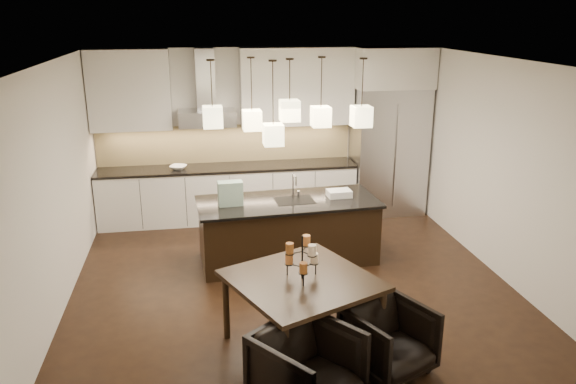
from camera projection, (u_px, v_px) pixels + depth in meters
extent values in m
cube|color=black|center=(291.00, 281.00, 7.31)|extent=(5.50, 5.50, 0.02)
cube|color=white|center=(291.00, 60.00, 6.45)|extent=(5.50, 5.50, 0.02)
cube|color=silver|center=(263.00, 132.00, 9.47)|extent=(5.50, 0.02, 2.80)
cube|color=silver|center=(353.00, 278.00, 4.29)|extent=(5.50, 0.02, 2.80)
cube|color=silver|center=(54.00, 189.00, 6.44)|extent=(0.02, 5.50, 2.80)
cube|color=silver|center=(499.00, 168.00, 7.32)|extent=(0.02, 5.50, 2.80)
cube|color=#B7B7BA|center=(388.00, 151.00, 9.55)|extent=(1.20, 0.72, 2.15)
cube|color=silver|center=(393.00, 67.00, 9.12)|extent=(1.26, 0.72, 0.65)
cube|color=silver|center=(229.00, 194.00, 9.36)|extent=(4.21, 0.62, 0.88)
cube|color=black|center=(228.00, 167.00, 9.21)|extent=(4.21, 0.66, 0.04)
cube|color=#D5BF80|center=(226.00, 143.00, 9.39)|extent=(4.21, 0.02, 0.63)
cube|color=silver|center=(129.00, 90.00, 8.72)|extent=(1.25, 0.35, 1.25)
cube|color=silver|center=(297.00, 87.00, 9.14)|extent=(1.85, 0.35, 1.25)
cube|color=#B7B7BA|center=(207.00, 118.00, 8.96)|extent=(0.90, 0.52, 0.24)
cube|color=#B7B7BA|center=(205.00, 79.00, 8.88)|extent=(0.30, 0.28, 0.96)
imported|color=silver|center=(178.00, 167.00, 9.02)|extent=(0.33, 0.33, 0.06)
cube|color=black|center=(288.00, 232.00, 7.81)|extent=(2.44, 1.09, 0.84)
cube|color=black|center=(288.00, 202.00, 7.67)|extent=(2.52, 1.17, 0.04)
cube|color=#27653F|center=(230.00, 193.00, 7.44)|extent=(0.33, 0.19, 0.32)
cube|color=silver|center=(339.00, 193.00, 7.81)|extent=(0.34, 0.25, 0.10)
cylinder|color=beige|center=(314.00, 258.00, 5.65)|extent=(0.10, 0.10, 0.10)
cylinder|color=#DC8341|center=(289.00, 259.00, 5.64)|extent=(0.10, 0.10, 0.10)
cylinder|color=#985523|center=(303.00, 268.00, 5.44)|extent=(0.10, 0.10, 0.10)
cylinder|color=#DC8341|center=(306.00, 240.00, 5.66)|extent=(0.10, 0.10, 0.10)
cylinder|color=#985523|center=(290.00, 248.00, 5.47)|extent=(0.10, 0.10, 0.10)
cylinder|color=beige|center=(312.00, 250.00, 5.43)|extent=(0.10, 0.10, 0.10)
imported|color=black|center=(307.00, 369.00, 4.89)|extent=(1.12, 1.12, 0.74)
imported|color=black|center=(389.00, 339.00, 5.40)|extent=(0.97, 0.98, 0.67)
cube|color=beige|center=(213.00, 117.00, 6.90)|extent=(0.24, 0.24, 0.26)
cube|color=beige|center=(252.00, 120.00, 7.31)|extent=(0.24, 0.24, 0.26)
cube|color=beige|center=(290.00, 111.00, 7.03)|extent=(0.24, 0.24, 0.26)
cube|color=beige|center=(321.00, 117.00, 7.35)|extent=(0.24, 0.24, 0.26)
cube|color=beige|center=(361.00, 116.00, 7.14)|extent=(0.24, 0.24, 0.26)
cube|color=beige|center=(273.00, 135.00, 6.89)|extent=(0.24, 0.24, 0.26)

